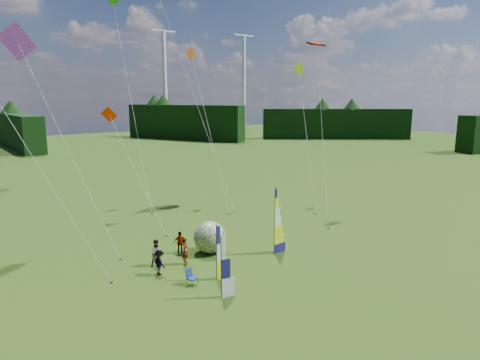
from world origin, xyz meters
TOP-DOWN VIEW (x-y plane):
  - ground at (0.00, 0.00)m, footprint 220.00×220.00m
  - treeline_ring at (0.00, 0.00)m, footprint 210.00×210.00m
  - turbine_left at (70.00, 95.00)m, footprint 8.00×1.20m
  - turbine_right at (45.00, 102.00)m, footprint 8.00×1.20m
  - feather_banner_main at (1.41, 3.20)m, footprint 1.28×0.16m
  - side_banner_left at (-4.25, 2.05)m, footprint 0.96×0.16m
  - side_banner_far at (-5.37, -0.05)m, footprint 0.99×0.33m
  - bol_inflatable at (-2.01, 6.21)m, footprint 2.65×2.65m
  - spectator_a at (-4.45, 5.42)m, footprint 0.76×0.75m
  - spectator_b at (-6.10, 6.26)m, footprint 0.89×0.47m
  - spectator_c at (-6.61, 4.91)m, footprint 0.51×1.08m
  - spectator_d at (-3.73, 7.40)m, footprint 1.01×0.69m
  - camp_chair at (-5.78, 2.38)m, footprint 0.74×0.74m
  - kite_whale at (5.48, 20.38)m, footprint 4.57×17.06m
  - kite_rainbow_delta at (-9.41, 12.70)m, footprint 10.58×13.79m
  - kite_parafoil at (11.24, 7.94)m, footprint 10.21×11.51m
  - small_kite_red at (-3.16, 15.78)m, footprint 4.78×11.85m
  - small_kite_orange at (5.52, 17.57)m, footprint 3.52×10.54m
  - small_kite_yellow at (13.25, 11.72)m, footprint 6.79×9.25m
  - small_kite_pink at (-11.82, 9.14)m, footprint 7.62×9.95m
  - small_kite_green at (-0.03, 23.35)m, footprint 6.21×13.80m

SIDE VIEW (x-z plane):
  - ground at x=0.00m, z-range 0.00..0.00m
  - camp_chair at x=-5.78m, z-range 0.00..1.00m
  - spectator_d at x=-3.73m, z-range 0.00..1.59m
  - spectator_c at x=-6.61m, z-range 0.00..1.60m
  - spectator_a at x=-4.45m, z-range 0.00..1.78m
  - spectator_b at x=-6.10m, z-range 0.00..1.80m
  - bol_inflatable at x=-2.01m, z-range 0.00..2.28m
  - side_banner_far at x=-5.37m, z-range 0.00..3.36m
  - side_banner_left at x=-4.25m, z-range 0.00..3.42m
  - feather_banner_main at x=1.41m, z-range 0.00..4.70m
  - treeline_ring at x=0.00m, z-range 0.00..8.00m
  - small_kite_red at x=-3.16m, z-range 0.00..10.53m
  - small_kite_pink at x=-11.82m, z-range 0.00..13.52m
  - small_kite_yellow at x=13.25m, z-range 0.00..14.97m
  - small_kite_orange at x=5.52m, z-range 0.00..16.41m
  - kite_rainbow_delta at x=-9.41m, z-range 0.00..16.99m
  - kite_parafoil at x=11.24m, z-range 0.00..17.63m
  - small_kite_green at x=-0.03m, z-range 0.00..22.28m
  - kite_whale at x=5.48m, z-range 0.00..24.04m
  - turbine_left at x=70.00m, z-range 0.00..30.00m
  - turbine_right at x=45.00m, z-range 0.00..30.00m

